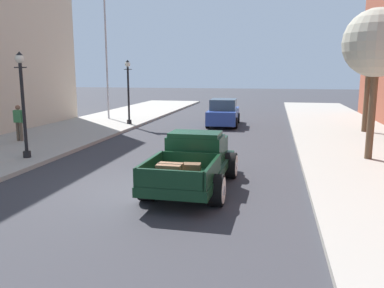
# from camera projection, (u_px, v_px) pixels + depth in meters

# --- Properties ---
(ground_plane) EXTENTS (140.00, 140.00, 0.00)m
(ground_plane) POSITION_uv_depth(u_px,v_px,m) (147.00, 188.00, 11.29)
(ground_plane) COLOR #333338
(hotrod_truck_dark_green) EXTENTS (2.27, 4.97, 1.58)m
(hotrod_truck_dark_green) POSITION_uv_depth(u_px,v_px,m) (195.00, 160.00, 11.40)
(hotrod_truck_dark_green) COLOR black
(hotrod_truck_dark_green) RESTS_ON ground
(car_background_blue) EXTENTS (2.00, 4.37, 1.65)m
(car_background_blue) POSITION_uv_depth(u_px,v_px,m) (224.00, 113.00, 24.34)
(car_background_blue) COLOR #284293
(car_background_blue) RESTS_ON ground
(pedestrian_sidewalk_left) EXTENTS (0.53, 0.22, 1.65)m
(pedestrian_sidewalk_left) POSITION_uv_depth(u_px,v_px,m) (19.00, 121.00, 18.00)
(pedestrian_sidewalk_left) COLOR brown
(pedestrian_sidewalk_left) RESTS_ON sidewalk_left
(street_lamp_near) EXTENTS (0.50, 0.32, 3.85)m
(street_lamp_near) POSITION_uv_depth(u_px,v_px,m) (23.00, 97.00, 14.22)
(street_lamp_near) COLOR black
(street_lamp_near) RESTS_ON sidewalk_left
(street_lamp_far) EXTENTS (0.50, 0.32, 3.85)m
(street_lamp_far) POSITION_uv_depth(u_px,v_px,m) (128.00, 87.00, 23.74)
(street_lamp_far) COLOR black
(street_lamp_far) RESTS_ON sidewalk_left
(flagpole) EXTENTS (1.74, 0.16, 9.16)m
(flagpole) POSITION_uv_depth(u_px,v_px,m) (109.00, 34.00, 25.85)
(flagpole) COLOR #B2B2B7
(flagpole) RESTS_ON sidewalk_left
(street_tree_nearest) EXTENTS (2.38, 2.38, 5.32)m
(street_tree_nearest) POSITION_uv_depth(u_px,v_px,m) (377.00, 44.00, 13.70)
(street_tree_nearest) COLOR brown
(street_tree_nearest) RESTS_ON sidewalk_right
(street_tree_second) EXTENTS (2.70, 2.70, 5.71)m
(street_tree_second) POSITION_uv_depth(u_px,v_px,m) (370.00, 48.00, 20.21)
(street_tree_second) COLOR brown
(street_tree_second) RESTS_ON sidewalk_right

